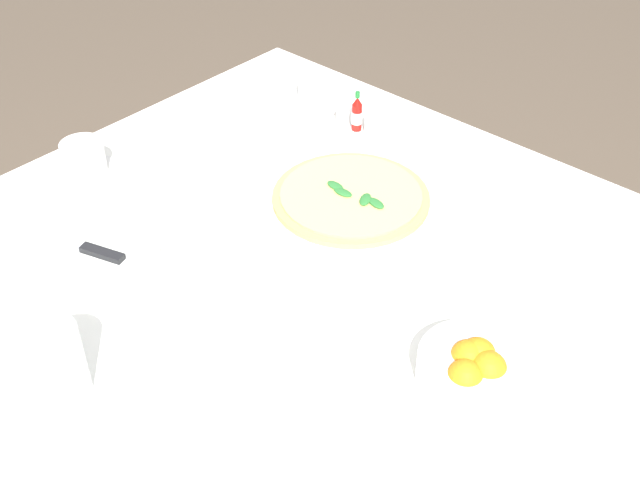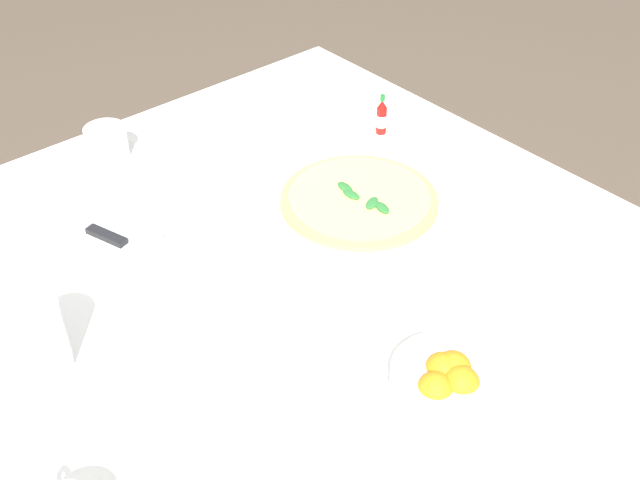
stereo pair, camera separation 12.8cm
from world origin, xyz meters
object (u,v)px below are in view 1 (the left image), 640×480
object	(u,v)px
pizza_plate	(351,203)
coffee_cup_far_left	(84,161)
pepper_shaker	(371,121)
napkin_folded	(79,253)
dinner_knife	(76,245)
water_glass_left_edge	(276,116)
salt_shaker	(343,115)
citrus_bowl	(474,368)
hot_sauce_bottle	(357,114)
coffee_cup_center_back	(316,90)
pizza	(351,197)
water_glass_near_right	(57,366)

from	to	relation	value
pizza_plate	coffee_cup_far_left	bearing A→B (deg)	30.01
coffee_cup_far_left	pizza_plate	bearing A→B (deg)	-149.99
pepper_shaker	napkin_folded	bearing A→B (deg)	80.49
dinner_knife	pepper_shaker	size ratio (longest dim) A/B	3.41
dinner_knife	pepper_shaker	world-z (taller)	pepper_shaker
water_glass_left_edge	salt_shaker	size ratio (longest dim) A/B	1.86
citrus_bowl	salt_shaker	bearing A→B (deg)	-34.89
coffee_cup_far_left	hot_sauce_bottle	distance (m)	0.52
coffee_cup_center_back	hot_sauce_bottle	distance (m)	0.14
water_glass_left_edge	pizza	bearing A→B (deg)	161.83
water_glass_left_edge	hot_sauce_bottle	distance (m)	0.16
hot_sauce_bottle	salt_shaker	size ratio (longest dim) A/B	1.48
coffee_cup_far_left	water_glass_near_right	bearing A→B (deg)	141.49
citrus_bowl	pepper_shaker	xyz separation A→B (m)	(0.51, -0.41, -0.00)
pizza_plate	citrus_bowl	bearing A→B (deg)	152.70
pizza_plate	dinner_knife	distance (m)	0.46
pizza_plate	coffee_cup_center_back	bearing A→B (deg)	-38.93
coffee_cup_center_back	water_glass_near_right	distance (m)	0.86
coffee_cup_center_back	water_glass_near_right	size ratio (longest dim) A/B	1.16
coffee_cup_center_back	dinner_knife	size ratio (longest dim) A/B	0.68
citrus_bowl	pizza_plate	bearing A→B (deg)	-27.30
salt_shaker	pepper_shaker	world-z (taller)	same
pizza_plate	hot_sauce_bottle	world-z (taller)	hot_sauce_bottle
pizza	citrus_bowl	xyz separation A→B (m)	(-0.37, 0.19, 0.00)
hot_sauce_bottle	pepper_shaker	size ratio (longest dim) A/B	1.48
pizza	salt_shaker	bearing A→B (deg)	-46.47
water_glass_near_right	napkin_folded	distance (m)	0.29
pizza	pizza_plate	bearing A→B (deg)	-15.53
pizza	coffee_cup_center_back	bearing A→B (deg)	-38.92
citrus_bowl	salt_shaker	size ratio (longest dim) A/B	2.67
pizza_plate	pepper_shaker	distance (m)	0.26
pizza	pepper_shaker	xyz separation A→B (m)	(0.13, -0.22, 0.00)
coffee_cup_center_back	pepper_shaker	bearing A→B (deg)	173.05
water_glass_near_right	hot_sauce_bottle	size ratio (longest dim) A/B	1.36
pizza_plate	napkin_folded	world-z (taller)	napkin_folded
water_glass_left_edge	hot_sauce_bottle	world-z (taller)	water_glass_left_edge
hot_sauce_bottle	citrus_bowl	bearing A→B (deg)	143.04
pizza_plate	pepper_shaker	world-z (taller)	pepper_shaker
salt_shaker	pepper_shaker	xyz separation A→B (m)	(-0.06, -0.02, 0.00)
coffee_cup_far_left	pepper_shaker	bearing A→B (deg)	-121.82
hot_sauce_bottle	pizza_plate	bearing A→B (deg)	127.63
pizza_plate	pizza	bearing A→B (deg)	164.47
napkin_folded	citrus_bowl	bearing A→B (deg)	-175.42
dinner_knife	pizza_plate	bearing A→B (deg)	-139.13
napkin_folded	pepper_shaker	world-z (taller)	pepper_shaker
coffee_cup_center_back	water_glass_left_edge	distance (m)	0.16
dinner_knife	citrus_bowl	size ratio (longest dim) A/B	1.28
water_glass_near_right	hot_sauce_bottle	world-z (taller)	water_glass_near_right
pizza_plate	salt_shaker	size ratio (longest dim) A/B	5.74
water_glass_left_edge	pepper_shaker	xyz separation A→B (m)	(-0.13, -0.13, -0.02)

